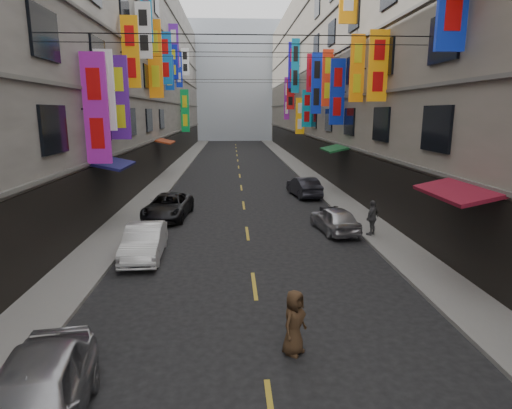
{
  "coord_description": "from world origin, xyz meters",
  "views": [
    {
      "loc": [
        -0.67,
        5.28,
        5.41
      ],
      "look_at": [
        -0.22,
        13.12,
        3.71
      ],
      "focal_mm": 30.0,
      "sensor_mm": 36.0,
      "label": 1
    }
  ],
  "objects": [
    {
      "name": "sidewalk_left",
      "position": [
        -6.0,
        42.0,
        0.06
      ],
      "size": [
        2.0,
        90.0,
        0.12
      ],
      "primitive_type": "cube",
      "color": "slate",
      "rests_on": "ground"
    },
    {
      "name": "sidewalk_right",
      "position": [
        6.0,
        42.0,
        0.06
      ],
      "size": [
        2.0,
        90.0,
        0.12
      ],
      "primitive_type": "cube",
      "color": "slate",
      "rests_on": "ground"
    },
    {
      "name": "building_row_left",
      "position": [
        -11.99,
        42.0,
        9.49
      ],
      "size": [
        10.14,
        90.0,
        19.0
      ],
      "color": "gray",
      "rests_on": "ground"
    },
    {
      "name": "building_row_right",
      "position": [
        11.99,
        42.0,
        9.49
      ],
      "size": [
        10.14,
        90.0,
        19.0
      ],
      "color": "gray",
      "rests_on": "ground"
    },
    {
      "name": "haze_block",
      "position": [
        0.0,
        92.0,
        11.0
      ],
      "size": [
        18.0,
        8.0,
        22.0
      ],
      "primitive_type": "cube",
      "color": "silver",
      "rests_on": "ground"
    },
    {
      "name": "shop_signage",
      "position": [
        -0.04,
        34.88,
        9.12
      ],
      "size": [
        14.0,
        55.0,
        12.67
      ],
      "color": "blue",
      "rests_on": "ground"
    },
    {
      "name": "street_awnings",
      "position": [
        -1.26,
        26.0,
        3.0
      ],
      "size": [
        13.99,
        35.2,
        0.41
      ],
      "color": "#154F21",
      "rests_on": "ground"
    },
    {
      "name": "overhead_cables",
      "position": [
        0.0,
        30.0,
        8.8
      ],
      "size": [
        14.0,
        38.04,
        1.24
      ],
      "color": "black",
      "rests_on": "ground"
    },
    {
      "name": "lane_markings",
      "position": [
        0.0,
        39.0,
        0.0
      ],
      "size": [
        0.12,
        80.2,
        0.01
      ],
      "color": "gold",
      "rests_on": "ground"
    },
    {
      "name": "scooter_far_right",
      "position": [
        3.9,
        25.12,
        0.44
      ],
      "size": [
        0.71,
        1.77,
        1.14
      ],
      "rotation": [
        0.0,
        0.0,
        3.41
      ],
      "color": "black",
      "rests_on": "ground"
    },
    {
      "name": "car_left_near",
      "position": [
        -4.0,
        11.72,
        0.7
      ],
      "size": [
        2.24,
        4.31,
        1.4
      ],
      "primitive_type": "imported",
      "rotation": [
        0.0,
        0.0,
        0.15
      ],
      "color": "#AFAEB3",
      "rests_on": "ground"
    },
    {
      "name": "car_left_mid",
      "position": [
        -4.0,
        20.93,
        0.63
      ],
      "size": [
        1.49,
        3.88,
        1.26
      ],
      "primitive_type": "imported",
      "rotation": [
        0.0,
        0.0,
        0.04
      ],
      "color": "white",
      "rests_on": "ground"
    },
    {
      "name": "car_left_far",
      "position": [
        -4.0,
        27.16,
        0.62
      ],
      "size": [
        2.41,
        4.61,
        1.24
      ],
      "primitive_type": "imported",
      "rotation": [
        0.0,
        0.0,
        -0.08
      ],
      "color": "black",
      "rests_on": "ground"
    },
    {
      "name": "car_right_mid",
      "position": [
        4.0,
        24.02,
        0.61
      ],
      "size": [
        1.9,
        3.72,
        1.21
      ],
      "primitive_type": "imported",
      "rotation": [
        0.0,
        0.0,
        3.28
      ],
      "color": "silver",
      "rests_on": "ground"
    },
    {
      "name": "car_right_far",
      "position": [
        4.0,
        32.5,
        0.64
      ],
      "size": [
        1.88,
        4.04,
        1.28
      ],
      "primitive_type": "imported",
      "rotation": [
        0.0,
        0.0,
        3.28
      ],
      "color": "#26262D",
      "rests_on": "ground"
    },
    {
      "name": "pedestrian_rfar",
      "position": [
        5.43,
        23.06,
        0.9
      ],
      "size": [
        1.02,
        1.0,
        1.55
      ],
      "primitive_type": "imported",
      "rotation": [
        0.0,
        0.0,
        3.89
      ],
      "color": "#525254",
      "rests_on": "sidewalk_right"
    },
    {
      "name": "pedestrian_crossing",
      "position": [
        0.7,
        14.08,
        0.76
      ],
      "size": [
        0.86,
        0.89,
        1.52
      ],
      "primitive_type": "imported",
      "rotation": [
        0.0,
        0.0,
        0.88
      ],
      "color": "#442E1B",
      "rests_on": "ground"
    }
  ]
}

